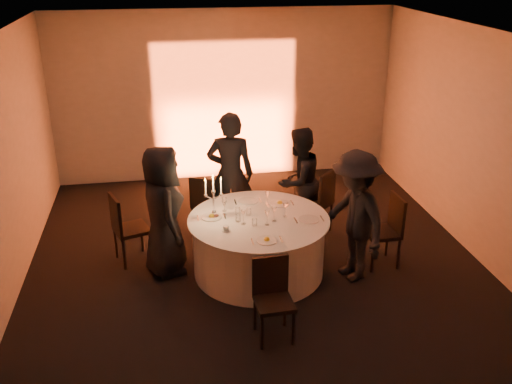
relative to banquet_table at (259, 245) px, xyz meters
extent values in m
plane|color=black|center=(0.00, 0.00, -0.38)|extent=(7.00, 7.00, 0.00)
plane|color=silver|center=(0.00, 0.00, 2.62)|extent=(7.00, 7.00, 0.00)
plane|color=#B0ACA4|center=(0.00, 3.50, 1.12)|extent=(7.00, 0.00, 7.00)
plane|color=#B0ACA4|center=(0.00, -3.50, 1.12)|extent=(7.00, 0.00, 7.00)
plane|color=#B0ACA4|center=(3.00, 0.00, 1.12)|extent=(0.00, 7.00, 7.00)
cube|color=black|center=(0.00, 3.20, -0.33)|extent=(0.25, 0.12, 0.10)
cylinder|color=black|center=(0.00, 0.00, -0.37)|extent=(0.60, 0.60, 0.03)
cylinder|color=black|center=(0.00, 0.00, -0.01)|extent=(0.20, 0.20, 0.75)
cylinder|color=silver|center=(0.00, 0.00, -0.01)|extent=(1.68, 1.68, 0.75)
cylinder|color=silver|center=(0.00, 0.00, 0.38)|extent=(1.80, 1.80, 0.02)
cube|color=black|center=(-1.62, 0.57, 0.08)|extent=(0.55, 0.55, 0.05)
cube|color=black|center=(-1.80, 0.51, 0.35)|extent=(0.18, 0.42, 0.49)
cylinder|color=black|center=(-1.38, 0.46, -0.16)|extent=(0.04, 0.04, 0.46)
cylinder|color=black|center=(-1.51, 0.81, -0.16)|extent=(0.04, 0.04, 0.46)
cylinder|color=black|center=(-1.73, 0.34, -0.16)|extent=(0.04, 0.04, 0.46)
cylinder|color=black|center=(-1.85, 0.68, -0.16)|extent=(0.04, 0.04, 0.46)
cube|color=black|center=(-0.55, 1.36, 0.04)|extent=(0.50, 0.50, 0.05)
cube|color=black|center=(-0.61, 1.20, 0.28)|extent=(0.37, 0.18, 0.44)
cylinder|color=black|center=(-0.33, 1.46, -0.18)|extent=(0.04, 0.04, 0.41)
cylinder|color=black|center=(-0.64, 1.58, -0.18)|extent=(0.04, 0.04, 0.41)
cylinder|color=black|center=(-0.46, 1.15, -0.18)|extent=(0.04, 0.04, 0.41)
cylinder|color=black|center=(-0.76, 1.27, -0.18)|extent=(0.04, 0.04, 0.41)
cube|color=black|center=(1.00, 0.97, 0.10)|extent=(0.62, 0.62, 0.05)
cube|color=black|center=(1.14, 0.83, 0.37)|extent=(0.34, 0.34, 0.50)
cylinder|color=black|center=(0.99, 1.23, -0.15)|extent=(0.04, 0.04, 0.47)
cylinder|color=black|center=(0.73, 0.96, -0.15)|extent=(0.04, 0.04, 0.47)
cylinder|color=black|center=(1.27, 0.97, -0.15)|extent=(0.04, 0.04, 0.47)
cylinder|color=black|center=(1.00, 0.70, -0.15)|extent=(0.04, 0.04, 0.47)
cube|color=black|center=(1.63, -0.07, 0.08)|extent=(0.44, 0.44, 0.05)
cube|color=black|center=(1.82, -0.07, 0.34)|extent=(0.06, 0.43, 0.48)
cylinder|color=black|center=(1.44, 0.10, -0.16)|extent=(0.04, 0.04, 0.45)
cylinder|color=black|center=(1.46, -0.26, -0.16)|extent=(0.04, 0.04, 0.45)
cylinder|color=black|center=(1.80, 0.12, -0.16)|extent=(0.04, 0.04, 0.45)
cylinder|color=black|center=(1.82, -0.25, -0.16)|extent=(0.04, 0.04, 0.45)
cube|color=black|center=(-0.07, -1.38, 0.05)|extent=(0.42, 0.42, 0.05)
cube|color=black|center=(-0.08, -1.20, 0.30)|extent=(0.40, 0.06, 0.45)
cylinder|color=black|center=(-0.23, -1.56, -0.17)|extent=(0.04, 0.04, 0.43)
cylinder|color=black|center=(0.11, -1.54, -0.17)|extent=(0.04, 0.04, 0.43)
cylinder|color=black|center=(-0.25, -1.22, -0.17)|extent=(0.04, 0.04, 0.43)
cylinder|color=black|center=(0.09, -1.20, -0.17)|extent=(0.04, 0.04, 0.43)
imported|color=black|center=(-1.18, 0.23, 0.47)|extent=(0.70, 0.93, 1.72)
imported|color=black|center=(-0.20, 1.19, 0.54)|extent=(0.74, 0.55, 1.84)
imported|color=black|center=(0.78, 1.07, 0.41)|extent=(0.98, 0.95, 1.60)
imported|color=black|center=(1.15, -0.31, 0.47)|extent=(0.90, 1.23, 1.71)
cylinder|color=white|center=(-0.59, 0.13, 0.39)|extent=(0.26, 0.26, 0.01)
cube|color=#BABABF|center=(-0.76, 0.13, 0.39)|extent=(0.01, 0.17, 0.01)
cube|color=#BABABF|center=(-0.42, 0.13, 0.39)|extent=(0.02, 0.17, 0.01)
sphere|color=yellow|center=(-0.59, 0.13, 0.43)|extent=(0.07, 0.07, 0.07)
cylinder|color=white|center=(-0.05, 0.54, 0.39)|extent=(0.27, 0.27, 0.01)
cube|color=#BABABF|center=(-0.22, 0.54, 0.39)|extent=(0.02, 0.17, 0.01)
cube|color=#BABABF|center=(0.12, 0.54, 0.39)|extent=(0.02, 0.17, 0.01)
cylinder|color=white|center=(0.35, 0.39, 0.39)|extent=(0.26, 0.26, 0.01)
cube|color=#BABABF|center=(0.18, 0.39, 0.39)|extent=(0.02, 0.17, 0.01)
cube|color=#BABABF|center=(0.52, 0.39, 0.39)|extent=(0.01, 0.17, 0.01)
sphere|color=yellow|center=(0.35, 0.39, 0.43)|extent=(0.07, 0.07, 0.07)
cylinder|color=white|center=(0.62, -0.15, 0.39)|extent=(0.26, 0.26, 0.01)
cube|color=#BABABF|center=(0.45, -0.15, 0.39)|extent=(0.02, 0.17, 0.01)
cube|color=#BABABF|center=(0.79, -0.15, 0.39)|extent=(0.01, 0.17, 0.01)
cylinder|color=white|center=(-0.01, -0.61, 0.39)|extent=(0.25, 0.25, 0.01)
cube|color=#BABABF|center=(-0.18, -0.61, 0.39)|extent=(0.02, 0.17, 0.01)
cube|color=#BABABF|center=(0.16, -0.61, 0.39)|extent=(0.02, 0.17, 0.01)
sphere|color=yellow|center=(-0.01, -0.61, 0.43)|extent=(0.07, 0.07, 0.07)
cylinder|color=white|center=(-0.45, -0.26, 0.39)|extent=(0.11, 0.11, 0.01)
cylinder|color=white|center=(-0.45, -0.26, 0.42)|extent=(0.07, 0.07, 0.06)
cylinder|color=white|center=(-0.55, 0.14, 0.39)|extent=(0.12, 0.12, 0.02)
sphere|color=white|center=(-0.55, 0.14, 0.45)|extent=(0.06, 0.06, 0.06)
cylinder|color=white|center=(-0.55, 0.14, 0.57)|extent=(0.02, 0.02, 0.31)
cylinder|color=white|center=(-0.55, 0.14, 0.73)|extent=(0.05, 0.05, 0.03)
cylinder|color=white|center=(-0.55, 0.14, 0.84)|extent=(0.02, 0.02, 0.20)
cone|color=orange|center=(-0.55, 0.14, 0.96)|extent=(0.02, 0.02, 0.03)
cylinder|color=white|center=(-0.60, 0.14, 0.66)|extent=(0.11, 0.02, 0.07)
cylinder|color=white|center=(-0.65, 0.14, 0.69)|extent=(0.05, 0.05, 0.03)
cylinder|color=white|center=(-0.65, 0.14, 0.79)|extent=(0.02, 0.02, 0.20)
cone|color=orange|center=(-0.65, 0.14, 0.91)|extent=(0.02, 0.02, 0.03)
cylinder|color=white|center=(-0.50, 0.14, 0.66)|extent=(0.11, 0.02, 0.07)
cylinder|color=white|center=(-0.45, 0.14, 0.69)|extent=(0.05, 0.05, 0.03)
cylinder|color=white|center=(-0.45, 0.14, 0.79)|extent=(0.02, 0.02, 0.20)
cone|color=orange|center=(-0.45, 0.14, 0.91)|extent=(0.02, 0.02, 0.03)
cylinder|color=white|center=(0.07, -0.19, 0.39)|extent=(0.06, 0.06, 0.01)
cylinder|color=white|center=(0.07, -0.19, 0.44)|extent=(0.01, 0.01, 0.10)
cone|color=white|center=(0.07, -0.19, 0.53)|extent=(0.07, 0.07, 0.09)
cylinder|color=white|center=(0.34, -0.01, 0.39)|extent=(0.06, 0.06, 0.01)
cylinder|color=white|center=(0.34, -0.01, 0.44)|extent=(0.01, 0.01, 0.10)
cone|color=white|center=(0.34, -0.01, 0.53)|extent=(0.07, 0.07, 0.09)
cylinder|color=white|center=(-0.40, 0.29, 0.39)|extent=(0.06, 0.06, 0.01)
cylinder|color=white|center=(-0.40, 0.29, 0.44)|extent=(0.01, 0.01, 0.10)
cone|color=white|center=(-0.40, 0.29, 0.53)|extent=(0.07, 0.07, 0.09)
cylinder|color=white|center=(-0.41, 0.19, 0.39)|extent=(0.06, 0.06, 0.01)
cylinder|color=white|center=(-0.41, 0.19, 0.44)|extent=(0.01, 0.01, 0.10)
cone|color=white|center=(-0.41, 0.19, 0.53)|extent=(0.07, 0.07, 0.09)
cylinder|color=white|center=(-0.21, -0.12, 0.39)|extent=(0.06, 0.06, 0.01)
cylinder|color=white|center=(-0.21, -0.12, 0.44)|extent=(0.01, 0.01, 0.10)
cone|color=white|center=(-0.21, -0.12, 0.53)|extent=(0.07, 0.07, 0.09)
cylinder|color=white|center=(0.18, -0.10, 0.39)|extent=(0.06, 0.06, 0.01)
cylinder|color=white|center=(0.18, -0.10, 0.44)|extent=(0.01, 0.01, 0.10)
cone|color=white|center=(0.18, -0.10, 0.53)|extent=(0.07, 0.07, 0.09)
cylinder|color=white|center=(0.19, 0.39, 0.39)|extent=(0.06, 0.06, 0.01)
cylinder|color=white|center=(0.19, 0.39, 0.44)|extent=(0.01, 0.01, 0.10)
cone|color=white|center=(0.19, 0.39, 0.53)|extent=(0.07, 0.07, 0.09)
cylinder|color=white|center=(-0.11, 0.12, 0.43)|extent=(0.07, 0.07, 0.09)
cylinder|color=white|center=(-0.24, 0.18, 0.43)|extent=(0.07, 0.07, 0.09)
cylinder|color=white|center=(-0.27, -0.04, 0.43)|extent=(0.07, 0.07, 0.09)
cylinder|color=white|center=(-0.08, -0.18, 0.43)|extent=(0.07, 0.07, 0.09)
camera|label=1|loc=(-1.12, -6.38, 3.53)|focal=40.00mm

